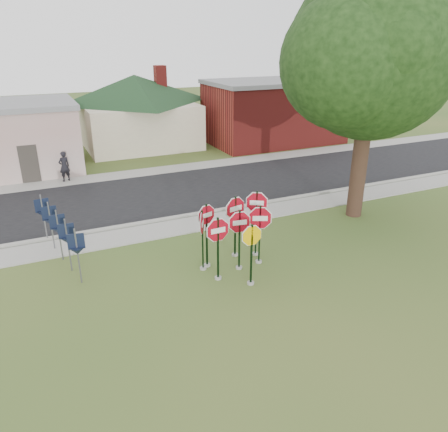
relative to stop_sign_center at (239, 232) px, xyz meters
name	(u,v)px	position (x,y,z in m)	size (l,w,h in m)	color
ground	(246,285)	(-0.31, -1.13, -1.45)	(120.00, 120.00, 0.00)	#355620
sidewalk_near	(189,225)	(-0.31, 4.37, -1.42)	(60.00, 1.60, 0.06)	gray
road	(159,195)	(-0.31, 8.87, -1.43)	(60.00, 7.00, 0.04)	black
sidewalk_far	(139,173)	(-0.31, 13.17, -1.42)	(60.00, 1.60, 0.06)	gray
curb	(181,217)	(-0.31, 5.37, -1.38)	(60.00, 0.20, 0.14)	gray
stop_sign_center	(239,232)	(0.00, 0.00, 0.00)	(1.09, 0.24, 2.36)	gray
stop_sign_yellow	(252,248)	(-0.12, -1.13, -0.08)	(0.98, 0.24, 2.29)	gray
stop_sign_left	(218,240)	(-0.98, -0.36, 0.04)	(1.14, 0.24, 2.41)	gray
stop_sign_right	(260,227)	(0.87, 0.10, 0.01)	(1.06, 0.52, 2.36)	gray
stop_sign_back_right	(235,217)	(0.31, 0.97, 0.13)	(1.15, 0.26, 2.53)	gray
stop_sign_back_left	(207,227)	(-0.97, 0.65, 0.09)	(0.96, 0.30, 2.52)	gray
stop_sign_far_right	(256,214)	(1.05, 0.70, 0.25)	(0.96, 0.61, 2.70)	gray
stop_sign_far_left	(202,232)	(-1.20, 0.49, 0.02)	(0.58, 0.98, 2.39)	gray
route_sign_row	(59,230)	(-5.71, 3.37, -0.22)	(1.43, 4.63, 2.00)	#59595E
building_house	(135,96)	(1.70, 20.87, 2.20)	(11.60, 11.60, 6.20)	beige
building_brick	(274,111)	(11.69, 17.37, 0.96)	(10.20, 6.20, 4.75)	maroon
oak_tree	(373,54)	(7.19, 2.37, 5.67)	(10.64, 10.04, 10.65)	black
bg_tree_right	(324,61)	(21.69, 24.87, 4.13)	(5.60, 5.60, 8.40)	black
pedestrian	(64,166)	(-4.52, 13.29, -0.52)	(0.63, 0.42, 1.74)	black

